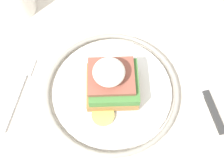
% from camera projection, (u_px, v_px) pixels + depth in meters
% --- Properties ---
extents(ground_plane, '(6.00, 6.00, 0.00)m').
position_uv_depth(ground_plane, '(120.00, 165.00, 1.22)').
color(ground_plane, gray).
extents(dining_table, '(1.01, 0.68, 0.76)m').
position_uv_depth(dining_table, '(126.00, 120.00, 0.65)').
color(dining_table, beige).
rests_on(dining_table, ground_plane).
extents(plate, '(0.26, 0.26, 0.02)m').
position_uv_depth(plate, '(112.00, 90.00, 0.53)').
color(plate, white).
rests_on(plate, dining_table).
extents(sandwich, '(0.09, 0.12, 0.08)m').
position_uv_depth(sandwich, '(112.00, 81.00, 0.50)').
color(sandwich, '#9E703D').
rests_on(sandwich, plate).
extents(fork, '(0.05, 0.16, 0.00)m').
position_uv_depth(fork, '(19.00, 90.00, 0.54)').
color(fork, silver).
rests_on(fork, dining_table).
extents(knife, '(0.05, 0.19, 0.01)m').
position_uv_depth(knife, '(207.00, 95.00, 0.53)').
color(knife, '#2D2D2D').
rests_on(knife, dining_table).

